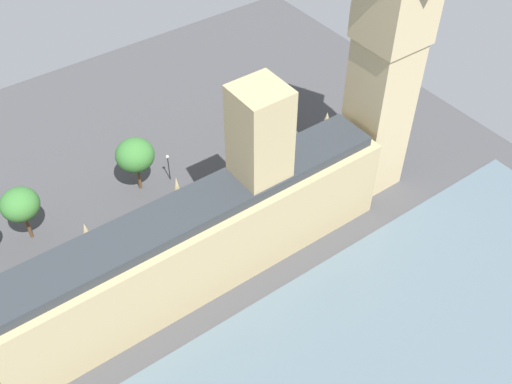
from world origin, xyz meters
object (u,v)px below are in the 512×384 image
at_px(double_decker_bus_trailing, 45,273).
at_px(plane_tree_kerbside, 20,205).
at_px(car_yellow_cab_far_end, 253,175).
at_px(car_silver_corner, 181,212).
at_px(street_lamp_slot_10, 168,163).
at_px(car_white_under_trees, 224,192).
at_px(clock_tower, 391,39).
at_px(pedestrian_midblock, 66,298).
at_px(plane_tree_leading, 269,103).
at_px(street_lamp_slot_11, 249,124).
at_px(parliament_building, 206,234).
at_px(car_dark_green_opposite_hall, 119,248).
at_px(plane_tree_near_tower, 135,155).

xyz_separation_m(double_decker_bus_trailing, plane_tree_kerbside, (10.91, -1.56, 4.95)).
relative_size(car_yellow_cab_far_end, car_silver_corner, 0.93).
xyz_separation_m(car_silver_corner, street_lamp_slot_10, (9.26, -3.10, 3.14)).
bearing_deg(car_yellow_cab_far_end, car_white_under_trees, -86.17).
xyz_separation_m(clock_tower, car_white_under_trees, (11.49, 23.83, -27.73)).
bearing_deg(car_yellow_cab_far_end, double_decker_bus_trailing, -89.31).
relative_size(car_yellow_cab_far_end, double_decker_bus_trailing, 0.41).
xyz_separation_m(car_silver_corner, plane_tree_kerbside, (10.53, 22.65, 6.70)).
height_order(pedestrian_midblock, plane_tree_leading, plane_tree_leading).
height_order(clock_tower, car_silver_corner, clock_tower).
xyz_separation_m(car_yellow_cab_far_end, double_decker_bus_trailing, (-0.90, 39.81, 1.75)).
relative_size(street_lamp_slot_10, street_lamp_slot_11, 1.00).
xyz_separation_m(clock_tower, street_lamp_slot_10, (20.77, 29.43, -24.59)).
height_order(car_yellow_cab_far_end, double_decker_bus_trailing, double_decker_bus_trailing).
height_order(parliament_building, clock_tower, clock_tower).
relative_size(double_decker_bus_trailing, plane_tree_kerbside, 1.02).
bearing_deg(parliament_building, car_dark_green_opposite_hall, 39.36).
bearing_deg(car_white_under_trees, plane_tree_kerbside, -104.37).
relative_size(car_silver_corner, plane_tree_kerbside, 0.45).
height_order(plane_tree_leading, street_lamp_slot_10, plane_tree_leading).
distance_m(car_yellow_cab_far_end, plane_tree_near_tower, 21.60).
distance_m(street_lamp_slot_10, street_lamp_slot_11, 18.19).
distance_m(car_white_under_trees, pedestrian_midblock, 32.29).
relative_size(plane_tree_kerbside, plane_tree_leading, 1.02).
bearing_deg(pedestrian_midblock, street_lamp_slot_10, -24.67).
xyz_separation_m(parliament_building, plane_tree_near_tower, (23.25, -0.27, -1.11)).
relative_size(car_yellow_cab_far_end, street_lamp_slot_10, 0.75).
relative_size(car_yellow_cab_far_end, plane_tree_leading, 0.42).
bearing_deg(car_dark_green_opposite_hall, street_lamp_slot_11, -69.26).
relative_size(car_silver_corner, plane_tree_near_tower, 0.43).
bearing_deg(parliament_building, car_white_under_trees, -41.41).
distance_m(plane_tree_leading, street_lamp_slot_11, 5.47).
xyz_separation_m(pedestrian_midblock, plane_tree_near_tower, (15.59, -20.82, 6.98)).
bearing_deg(car_white_under_trees, car_yellow_cab_far_end, 98.67).
bearing_deg(car_yellow_cab_far_end, pedestrian_midblock, -82.22).
relative_size(parliament_building, clock_tower, 1.14).
height_order(clock_tower, plane_tree_kerbside, clock_tower).
distance_m(clock_tower, plane_tree_leading, 30.57).
distance_m(pedestrian_midblock, street_lamp_slot_11, 47.04).
relative_size(pedestrian_midblock, street_lamp_slot_11, 0.29).
bearing_deg(pedestrian_midblock, plane_tree_near_tower, -16.67).
bearing_deg(parliament_building, street_lamp_slot_10, -14.51).
xyz_separation_m(car_silver_corner, pedestrian_midblock, (-5.20, 23.18, -0.14)).
height_order(car_white_under_trees, double_decker_bus_trailing, double_decker_bus_trailing).
relative_size(clock_tower, street_lamp_slot_11, 9.69).
relative_size(parliament_building, double_decker_bus_trailing, 5.98).
relative_size(car_white_under_trees, pedestrian_midblock, 2.60).
xyz_separation_m(car_yellow_cab_far_end, plane_tree_kerbside, (10.02, 38.25, 6.70)).
xyz_separation_m(car_white_under_trees, plane_tree_kerbside, (10.55, 31.35, 6.70)).
bearing_deg(parliament_building, car_silver_corner, -11.53).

